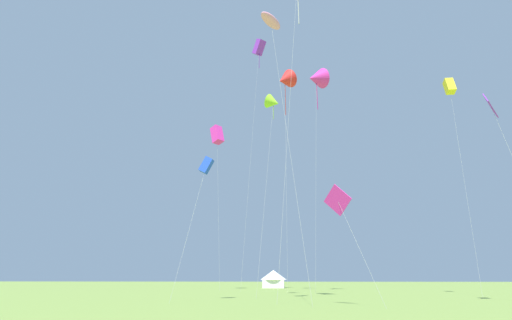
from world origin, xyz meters
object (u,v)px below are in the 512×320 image
Objects in this scene: kite_pink_parafoil at (271,21)px; kite_lime_delta at (273,102)px; kite_magenta_box at (217,135)px; kite_red_delta at (285,80)px; kite_purple_diamond at (491,107)px; kite_magenta_delta at (316,78)px; festival_tent_left at (273,278)px; kite_magenta_diamond at (338,201)px; kite_purple_box at (259,48)px; kite_blue_box at (206,166)px; kite_yellow_box at (450,87)px.

kite_lime_delta is at bearing 91.50° from kite_pink_parafoil.
kite_magenta_box is 31.84m from kite_pink_parafoil.
kite_red_delta is 2.09× the size of kite_purple_diamond.
kite_red_delta reaches higher than kite_magenta_delta.
kite_red_delta is 6.85× the size of festival_tent_left.
kite_magenta_diamond is 16.01m from kite_pink_parafoil.
kite_purple_diamond is 39.34m from kite_purple_box.
kite_magenta_delta reaches higher than kite_blue_box.
kite_yellow_box reaches higher than kite_purple_diamond.
kite_magenta_delta is at bearing -37.57° from kite_red_delta.
kite_magenta_diamond is (14.44, -31.53, -17.03)m from kite_magenta_box.
kite_pink_parafoil is at bearing -87.49° from festival_tent_left.
festival_tent_left is (-2.98, 19.48, -29.10)m from kite_red_delta.
festival_tent_left is (-6.35, 46.98, -4.93)m from kite_magenta_diamond.
kite_purple_diamond is at bearing 13.77° from kite_magenta_diamond.
kite_blue_box is (-6.57, -23.18, -20.25)m from kite_red_delta.
kite_magenta_diamond is 0.49× the size of kite_purple_diamond.
kite_yellow_box is at bearing -54.10° from festival_tent_left.
kite_pink_parafoil is 4.72× the size of festival_tent_left.
kite_pink_parafoil reaches higher than kite_blue_box.
kite_magenta_delta reaches higher than kite_yellow_box.
kite_magenta_box is 40.31m from kite_purple_diamond.
kite_blue_box is 2.38× the size of festival_tent_left.
kite_purple_box is at bearing 128.42° from kite_purple_diamond.
kite_purple_diamond is 0.41× the size of kite_purple_box.
kite_yellow_box is at bearing 76.65° from kite_purple_diamond.
kite_yellow_box is at bearing -26.50° from kite_magenta_box.
kite_purple_diamond is at bearing -3.18° from kite_blue_box.
kite_magenta_diamond is 0.34× the size of kite_pink_parafoil.
kite_magenta_delta is at bearing 118.60° from kite_purple_diamond.
kite_purple_diamond is 49.45m from festival_tent_left.
kite_magenta_box is 5.30× the size of festival_tent_left.
kite_red_delta reaches higher than kite_pink_parafoil.
kite_magenta_diamond is 32.85m from kite_magenta_delta.
kite_magenta_box reaches higher than kite_blue_box.
kite_purple_box is 1.89× the size of kite_lime_delta.
kite_red_delta is 7.53m from kite_purple_box.
kite_magenta_box is 22.71m from kite_lime_delta.
kite_red_delta is (-3.38, 27.51, 24.17)m from kite_magenta_diamond.
kite_blue_box is (4.49, -27.21, -13.11)m from kite_magenta_box.
kite_magenta_delta is (8.48, -4.12, -8.18)m from kite_purple_box.
kite_pink_parafoil reaches higher than kite_magenta_diamond.
kite_red_delta is 0.85× the size of kite_purple_box.
kite_red_delta is at bearing -81.31° from festival_tent_left.
kite_purple_diamond is 28.03m from kite_magenta_delta.
kite_magenta_box reaches higher than kite_yellow_box.
kite_lime_delta is 39.71m from festival_tent_left.
kite_purple_box is 35.82m from kite_blue_box.
kite_lime_delta reaches higher than kite_purple_diamond.
kite_pink_parafoil is at bearing -83.54° from kite_purple_box.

